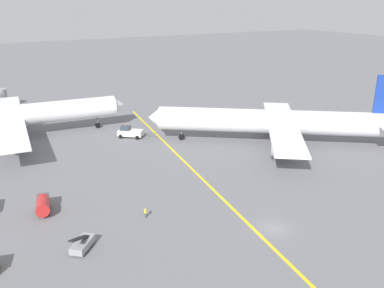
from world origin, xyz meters
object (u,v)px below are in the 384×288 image
(airliner_at_gate_left, at_px, (16,116))
(gse_fuel_bowser_stubby, at_px, (43,204))
(gse_belt_loader_portside, at_px, (82,244))
(ground_crew_wing_walker_right, at_px, (145,213))
(airliner_being_pushed, at_px, (274,122))
(pushback_tug, at_px, (130,132))

(airliner_at_gate_left, height_order, gse_fuel_bowser_stubby, airliner_at_gate_left)
(gse_belt_loader_portside, bearing_deg, ground_crew_wing_walker_right, 18.70)
(airliner_at_gate_left, bearing_deg, gse_belt_loader_portside, -89.92)
(airliner_being_pushed, bearing_deg, pushback_tug, 142.60)
(airliner_being_pushed, distance_m, ground_crew_wing_walker_right, 41.72)
(airliner_at_gate_left, relative_size, ground_crew_wing_walker_right, 32.39)
(airliner_at_gate_left, relative_size, gse_fuel_bowser_stubby, 9.67)
(airliner_at_gate_left, height_order, airliner_being_pushed, airliner_at_gate_left)
(gse_belt_loader_portside, distance_m, ground_crew_wing_walker_right, 10.89)
(airliner_at_gate_left, bearing_deg, airliner_being_pushed, -33.82)
(gse_fuel_bowser_stubby, height_order, ground_crew_wing_walker_right, gse_fuel_bowser_stubby)
(gse_belt_loader_portside, bearing_deg, pushback_tug, 60.55)
(ground_crew_wing_walker_right, bearing_deg, pushback_tug, 71.49)
(airliner_at_gate_left, xyz_separation_m, ground_crew_wing_walker_right, (10.39, -48.97, -4.36))
(ground_crew_wing_walker_right, bearing_deg, gse_belt_loader_portside, -161.30)
(pushback_tug, relative_size, gse_belt_loader_portside, 1.68)
(airliner_being_pushed, distance_m, pushback_tug, 32.88)
(pushback_tug, xyz_separation_m, ground_crew_wing_walker_right, (-12.16, -36.31, -0.44))
(airliner_being_pushed, height_order, pushback_tug, airliner_being_pushed)
(airliner_being_pushed, height_order, ground_crew_wing_walker_right, airliner_being_pushed)
(airliner_being_pushed, bearing_deg, airliner_at_gate_left, 146.18)
(airliner_being_pushed, xyz_separation_m, pushback_tug, (-25.95, 19.84, -3.69))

